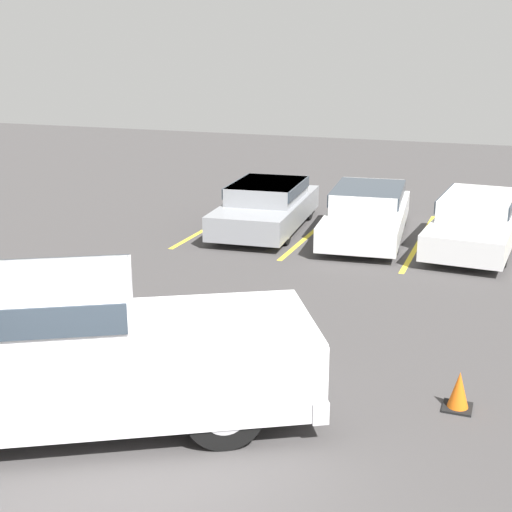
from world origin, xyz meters
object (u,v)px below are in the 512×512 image
(parked_sedan_b, at_px, (367,210))
(pickup_truck, at_px, (70,352))
(traffic_cone, at_px, (459,392))
(parked_sedan_c, at_px, (477,219))
(parked_sedan_a, at_px, (267,204))

(parked_sedan_b, bearing_deg, pickup_truck, -14.12)
(pickup_truck, height_order, traffic_cone, pickup_truck)
(parked_sedan_b, bearing_deg, parked_sedan_c, 83.18)
(parked_sedan_a, xyz_separation_m, traffic_cone, (5.52, -8.09, -0.41))
(pickup_truck, relative_size, parked_sedan_c, 1.30)
(parked_sedan_a, distance_m, traffic_cone, 9.80)
(parked_sedan_b, relative_size, parked_sedan_c, 1.02)
(parked_sedan_a, distance_m, parked_sedan_c, 5.17)
(pickup_truck, height_order, parked_sedan_c, pickup_truck)
(pickup_truck, height_order, parked_sedan_a, pickup_truck)
(pickup_truck, relative_size, traffic_cone, 12.04)
(parked_sedan_b, relative_size, traffic_cone, 9.47)
(parked_sedan_c, bearing_deg, pickup_truck, -18.08)
(parked_sedan_b, bearing_deg, parked_sedan_a, -91.75)
(parked_sedan_b, distance_m, traffic_cone, 8.78)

